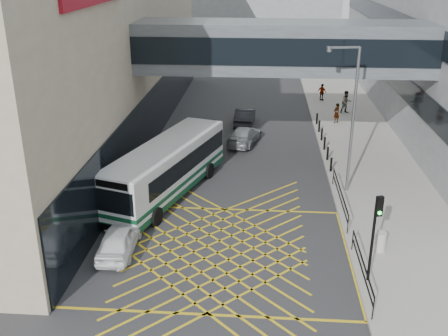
% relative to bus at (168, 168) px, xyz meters
% --- Properties ---
extents(ground, '(120.00, 120.00, 0.00)m').
position_rel_bus_xyz_m(ground, '(3.36, -6.26, -1.62)').
color(ground, '#333335').
extents(skybridge, '(20.00, 4.10, 3.00)m').
position_rel_bus_xyz_m(skybridge, '(6.36, 5.74, 5.88)').
color(skybridge, '#50565B').
rests_on(skybridge, ground).
extents(pavement, '(6.00, 54.00, 0.16)m').
position_rel_bus_xyz_m(pavement, '(12.36, 8.74, -1.54)').
color(pavement, '#9E9990').
rests_on(pavement, ground).
extents(box_junction, '(12.00, 9.00, 0.01)m').
position_rel_bus_xyz_m(box_junction, '(3.36, -6.26, -1.61)').
color(box_junction, gold).
rests_on(box_junction, ground).
extents(bus, '(5.66, 10.99, 3.02)m').
position_rel_bus_xyz_m(bus, '(0.00, 0.00, 0.00)').
color(bus, silver).
rests_on(bus, ground).
extents(car_white, '(1.79, 4.17, 1.31)m').
position_rel_bus_xyz_m(car_white, '(-1.14, -6.51, -0.96)').
color(car_white, white).
rests_on(car_white, ground).
extents(car_dark, '(1.91, 4.50, 1.39)m').
position_rel_bus_xyz_m(car_dark, '(3.84, 13.60, -0.92)').
color(car_dark, black).
rests_on(car_dark, ground).
extents(car_silver, '(2.73, 4.59, 1.34)m').
position_rel_bus_xyz_m(car_silver, '(3.99, 8.99, -0.95)').
color(car_silver, '#94979C').
rests_on(car_silver, ground).
extents(traffic_light, '(0.31, 0.47, 3.92)m').
position_rel_bus_xyz_m(traffic_light, '(9.84, -8.27, 1.09)').
color(traffic_light, black).
rests_on(traffic_light, pavement).
extents(street_lamp, '(1.86, 0.55, 8.18)m').
position_rel_bus_xyz_m(street_lamp, '(10.01, 0.89, 3.20)').
color(street_lamp, slate).
rests_on(street_lamp, pavement).
extents(litter_bin, '(0.54, 0.54, 0.93)m').
position_rel_bus_xyz_m(litter_bin, '(10.75, -5.74, -0.99)').
color(litter_bin, '#ADA89E').
rests_on(litter_bin, pavement).
extents(kerb_railings, '(0.05, 12.54, 1.00)m').
position_rel_bus_xyz_m(kerb_railings, '(9.51, -4.48, -0.74)').
color(kerb_railings, black).
rests_on(kerb_railings, pavement).
extents(bollards, '(0.14, 10.14, 0.90)m').
position_rel_bus_xyz_m(bollards, '(9.61, 8.74, -1.01)').
color(bollards, black).
rests_on(bollards, pavement).
extents(pedestrian_a, '(0.78, 0.76, 1.61)m').
position_rel_bus_xyz_m(pedestrian_a, '(11.20, 14.25, -0.65)').
color(pedestrian_a, gray).
rests_on(pedestrian_a, pavement).
extents(pedestrian_b, '(1.06, 0.81, 1.90)m').
position_rel_bus_xyz_m(pedestrian_b, '(12.37, 17.23, -0.50)').
color(pedestrian_b, gray).
rests_on(pedestrian_b, pavement).
extents(pedestrian_c, '(1.00, 0.92, 1.56)m').
position_rel_bus_xyz_m(pedestrian_c, '(10.73, 21.35, -0.67)').
color(pedestrian_c, gray).
rests_on(pedestrian_c, pavement).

